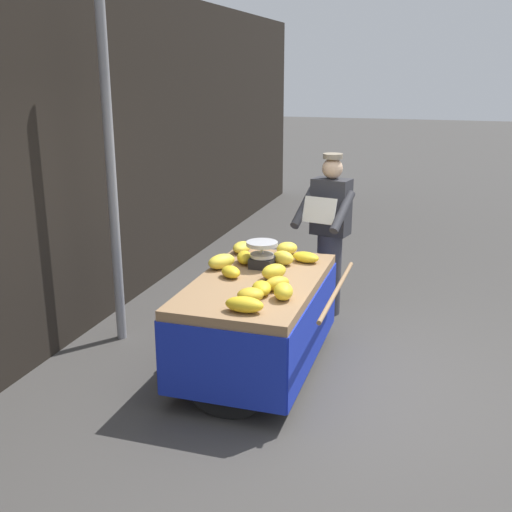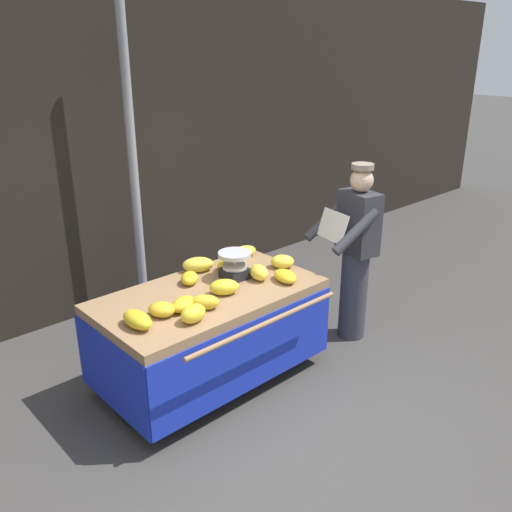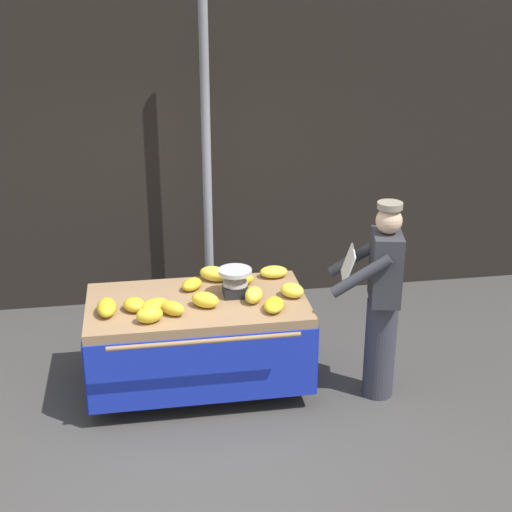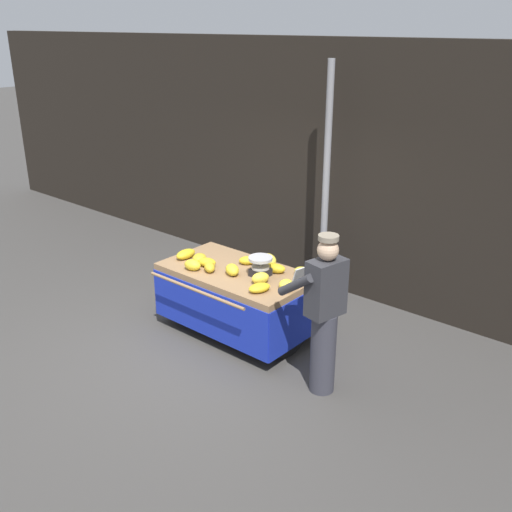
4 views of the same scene
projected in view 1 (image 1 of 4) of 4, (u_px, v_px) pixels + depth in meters
ground_plane at (330, 386)px, 5.17m from camera, size 60.00×60.00×0.00m
back_wall at (37, 167)px, 5.44m from camera, size 16.00×0.24×3.41m
street_pole at (111, 177)px, 5.65m from camera, size 0.09×0.09×3.18m
banana_cart at (257, 304)px, 5.28m from camera, size 1.84×1.21×0.83m
weighing_scale at (262, 255)px, 5.50m from camera, size 0.28×0.28×0.24m
banana_bunch_0 at (242, 247)px, 5.97m from camera, size 0.26×0.17×0.10m
banana_bunch_1 at (274, 271)px, 5.21m from camera, size 0.28×0.25×0.13m
banana_bunch_2 at (222, 261)px, 5.48m from camera, size 0.31×0.27×0.13m
banana_bunch_3 at (277, 283)px, 4.94m from camera, size 0.25×0.24×0.11m
banana_bunch_4 at (283, 258)px, 5.59m from camera, size 0.21×0.25×0.13m
banana_bunch_5 at (283, 291)px, 4.74m from camera, size 0.24×0.19×0.13m
banana_bunch_6 at (231, 272)px, 5.25m from camera, size 0.24×0.25×0.10m
banana_bunch_7 at (244, 305)px, 4.50m from camera, size 0.16×0.29×0.11m
banana_bunch_8 at (262, 288)px, 4.85m from camera, size 0.26×0.22×0.11m
banana_bunch_9 at (287, 248)px, 5.91m from camera, size 0.26×0.27×0.12m
banana_bunch_10 at (245, 257)px, 5.64m from camera, size 0.28×0.21×0.11m
banana_bunch_11 at (250, 295)px, 4.70m from camera, size 0.24×0.26×0.11m
banana_bunch_12 at (306, 257)px, 5.67m from camera, size 0.23×0.29×0.09m
vendor_person at (330, 235)px, 6.46m from camera, size 0.65×0.60×1.71m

